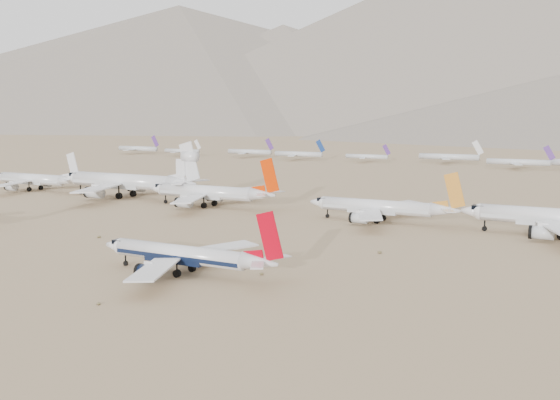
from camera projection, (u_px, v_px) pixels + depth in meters
name	position (u px, v px, depth m)	size (l,w,h in m)	color
ground	(157.00, 263.00, 130.54)	(7000.00, 7000.00, 0.00)	#8F7853
main_airliner	(187.00, 255.00, 120.15)	(39.32, 38.40, 13.88)	silver
row2_gold_tail	(382.00, 208.00, 180.10)	(43.77, 42.81, 15.59)	silver
row2_orange_tail	(211.00, 193.00, 210.53)	(48.95, 47.88, 17.46)	silver
row2_white_trijet	(129.00, 181.00, 234.18)	(61.94, 60.53, 21.95)	silver
row2_white_twin	(36.00, 180.00, 257.68)	(46.45, 45.45, 16.60)	silver
distant_storage_row	(404.00, 157.00, 408.96)	(484.97, 63.24, 13.83)	silver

